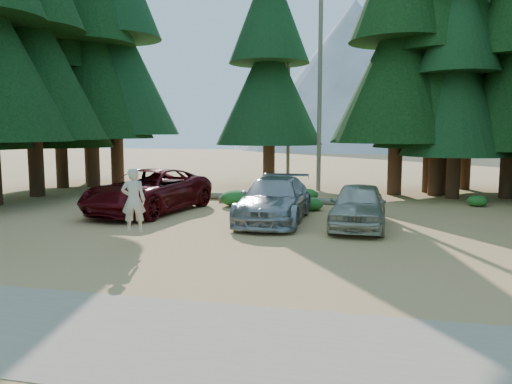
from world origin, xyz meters
The scene contains 20 objects.
ground centered at (0.00, 0.00, 0.00)m, with size 160.00×160.00×0.00m, color tan.
gravel_strip centered at (0.00, -6.50, 0.01)m, with size 26.00×3.50×0.01m, color tan.
forest_belt_north centered at (0.00, 15.00, 0.00)m, with size 36.00×7.00×22.00m, color black, non-canonical shape.
snag_front centered at (0.80, 14.50, 6.00)m, with size 0.24×0.24×12.00m, color #726A5B.
snag_back centered at (-1.20, 16.00, 5.00)m, with size 0.20×0.20×10.00m, color #726A5B.
mountain_peak centered at (-2.59, 88.23, 12.71)m, with size 48.00×50.00×28.00m.
red_pickup centered at (-5.17, 5.15, 0.89)m, with size 2.94×6.38×1.77m, color #50060C.
silver_minivan_center centered at (0.26, 4.27, 0.81)m, with size 2.27×5.58×1.62m, color #9C9EA3.
silver_minivan_right centered at (3.31, 3.70, 0.77)m, with size 1.82×4.52×1.54m, color #AEAB9B.
frisbee_player centered at (-3.03, -0.40, 1.31)m, with size 0.81×0.67×1.90m.
log_left centered at (-1.84, 9.48, 0.16)m, with size 0.32×0.32×4.45m, color #726A5B.
log_mid centered at (-1.62, 8.29, 0.14)m, with size 0.28×0.28×3.38m, color #726A5B.
log_right centered at (1.93, 9.02, 0.14)m, with size 0.28×0.28×4.37m, color #726A5B.
shrub_far_left centered at (-8.52, 9.49, 0.29)m, with size 1.06×1.06×0.58m, color #1E6523.
shrub_left centered at (-5.53, 7.59, 0.23)m, with size 0.82×0.82×0.45m, color #1E6523.
shrub_center_left centered at (-2.15, 7.57, 0.36)m, with size 1.32×1.32×0.73m, color #1E6523.
shrub_center_right centered at (1.31, 7.13, 0.26)m, with size 0.93×0.93×0.51m, color #1E6523.
shrub_right centered at (0.73, 10.00, 0.30)m, with size 1.08×1.08×0.59m, color #1E6523.
shrub_far_right centered at (8.34, 10.00, 0.24)m, with size 0.88×0.88×0.48m, color #1E6523.
shrub_edge_west centered at (-8.00, 5.50, 0.18)m, with size 0.67×0.67×0.37m, color #1E6523.
Camera 1 is at (3.72, -13.61, 3.27)m, focal length 35.00 mm.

